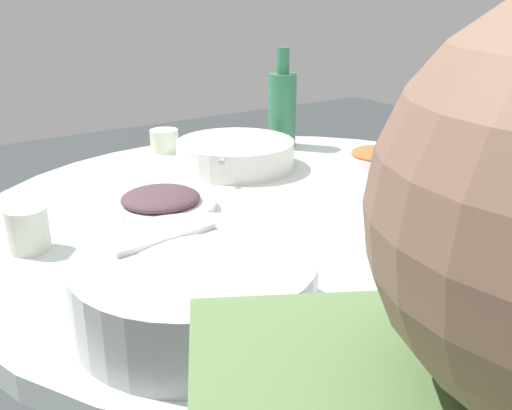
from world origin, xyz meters
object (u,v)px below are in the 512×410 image
at_px(dish_tofu_braise, 378,157).
at_px(tea_cup_near, 164,141).
at_px(soup_bowl, 235,155).
at_px(dish_eggplant, 161,202).
at_px(round_dining_table, 287,265).
at_px(tea_cup_far, 28,229).
at_px(dish_stirfry, 501,194).
at_px(dish_greens, 454,245).
at_px(green_bottle, 282,107).
at_px(rice_bowl, 195,289).

height_order(dish_tofu_braise, tea_cup_near, tea_cup_near).
xyz_separation_m(soup_bowl, dish_eggplant, (-0.16, 0.27, -0.01)).
distance_m(round_dining_table, tea_cup_near, 0.55).
xyz_separation_m(dish_eggplant, tea_cup_far, (-0.04, 0.26, 0.02)).
xyz_separation_m(dish_eggplant, tea_cup_near, (0.39, -0.20, 0.01)).
xyz_separation_m(round_dining_table, dish_stirfry, (-0.20, -0.38, 0.13)).
bearing_deg(dish_tofu_braise, tea_cup_far, 92.80).
relative_size(dish_tofu_braise, dish_stirfry, 1.02).
height_order(dish_eggplant, tea_cup_far, tea_cup_far).
height_order(round_dining_table, dish_greens, dish_greens).
relative_size(soup_bowl, green_bottle, 1.07).
bearing_deg(rice_bowl, dish_stirfry, -85.72).
xyz_separation_m(green_bottle, tea_cup_far, (-0.30, 0.74, -0.07)).
bearing_deg(tea_cup_far, soup_bowl, -68.84).
xyz_separation_m(dish_stirfry, green_bottle, (0.60, 0.10, 0.09)).
bearing_deg(green_bottle, soup_bowl, 115.08).
bearing_deg(dish_tofu_braise, tea_cup_near, 44.39).
bearing_deg(soup_bowl, dish_eggplant, 120.81).
height_order(dish_stirfry, tea_cup_far, tea_cup_far).
relative_size(round_dining_table, green_bottle, 4.68).
distance_m(dish_greens, dish_stirfry, 0.31).
relative_size(soup_bowl, dish_greens, 1.40).
relative_size(dish_greens, tea_cup_near, 2.68).
bearing_deg(tea_cup_near, dish_stirfry, -152.22).
bearing_deg(green_bottle, tea_cup_near, 65.51).
bearing_deg(dish_eggplant, rice_bowl, 160.30).
distance_m(rice_bowl, green_bottle, 0.91).
distance_m(round_dining_table, dish_tofu_braise, 0.43).
bearing_deg(round_dining_table, green_bottle, -35.18).
bearing_deg(round_dining_table, soup_bowl, -13.58).
height_order(soup_bowl, dish_eggplant, soup_bowl).
distance_m(rice_bowl, soup_bowl, 0.69).
relative_size(dish_eggplant, tea_cup_near, 2.84).
bearing_deg(dish_greens, green_bottle, -14.89).
height_order(dish_eggplant, dish_greens, dish_greens).
distance_m(rice_bowl, dish_stirfry, 0.73).
distance_m(rice_bowl, dish_eggplant, 0.42).
distance_m(dish_stirfry, tea_cup_near, 0.83).
bearing_deg(tea_cup_near, round_dining_table, -179.76).
height_order(dish_tofu_braise, green_bottle, green_bottle).
xyz_separation_m(soup_bowl, dish_stirfry, (-0.50, -0.31, -0.01)).
relative_size(round_dining_table, dish_stirfry, 6.30).
bearing_deg(tea_cup_far, dish_greens, -126.50).
xyz_separation_m(rice_bowl, dish_eggplant, (0.39, -0.14, -0.03)).
relative_size(rice_bowl, dish_eggplant, 1.46).
relative_size(round_dining_table, dish_tofu_braise, 6.18).
relative_size(soup_bowl, tea_cup_far, 3.81).
height_order(round_dining_table, dish_stirfry, dish_stirfry).
distance_m(soup_bowl, dish_stirfry, 0.59).
bearing_deg(tea_cup_far, round_dining_table, -102.24).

